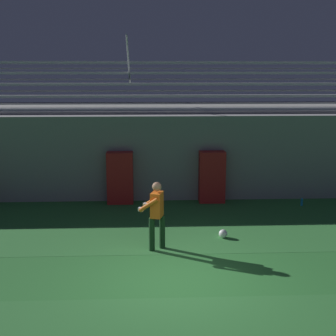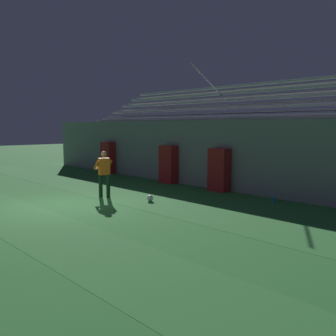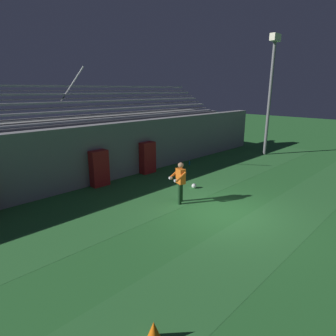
{
  "view_description": "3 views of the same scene",
  "coord_description": "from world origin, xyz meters",
  "px_view_note": "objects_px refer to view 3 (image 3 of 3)",
  "views": [
    {
      "loc": [
        -0.59,
        -8.82,
        4.22
      ],
      "look_at": [
        -0.06,
        3.28,
        1.71
      ],
      "focal_mm": 50.0,
      "sensor_mm": 36.0,
      "label": 1
    },
    {
      "loc": [
        11.55,
        -5.81,
        2.58
      ],
      "look_at": [
        1.48,
        3.25,
        1.11
      ],
      "focal_mm": 42.0,
      "sensor_mm": 36.0,
      "label": 2
    },
    {
      "loc": [
        -8.17,
        -5.16,
        4.38
      ],
      "look_at": [
        -0.15,
        2.77,
        1.22
      ],
      "focal_mm": 30.0,
      "sensor_mm": 36.0,
      "label": 3
    }
  ],
  "objects_px": {
    "floodlight_pole": "(271,81)",
    "traffic_cone": "(154,332)",
    "padding_pillar_gate_left": "(99,168)",
    "goalkeeper": "(180,180)",
    "soccer_ball": "(194,186)",
    "water_bottle": "(189,163)",
    "padding_pillar_gate_right": "(148,158)"
  },
  "relations": [
    {
      "from": "padding_pillar_gate_left",
      "to": "floodlight_pole",
      "type": "bearing_deg",
      "value": -11.7
    },
    {
      "from": "floodlight_pole",
      "to": "traffic_cone",
      "type": "height_order",
      "value": "floodlight_pole"
    },
    {
      "from": "padding_pillar_gate_left",
      "to": "traffic_cone",
      "type": "xyz_separation_m",
      "value": [
        -3.99,
        -8.09,
        -0.63
      ]
    },
    {
      "from": "padding_pillar_gate_left",
      "to": "water_bottle",
      "type": "height_order",
      "value": "padding_pillar_gate_left"
    },
    {
      "from": "padding_pillar_gate_right",
      "to": "traffic_cone",
      "type": "bearing_deg",
      "value": -130.75
    },
    {
      "from": "goalkeeper",
      "to": "soccer_ball",
      "type": "distance_m",
      "value": 2.06
    },
    {
      "from": "soccer_ball",
      "to": "water_bottle",
      "type": "bearing_deg",
      "value": 43.36
    },
    {
      "from": "soccer_ball",
      "to": "traffic_cone",
      "type": "relative_size",
      "value": 0.52
    },
    {
      "from": "traffic_cone",
      "to": "padding_pillar_gate_left",
      "type": "bearing_deg",
      "value": 63.78
    },
    {
      "from": "floodlight_pole",
      "to": "padding_pillar_gate_left",
      "type": "bearing_deg",
      "value": 168.3
    },
    {
      "from": "goalkeeper",
      "to": "water_bottle",
      "type": "xyz_separation_m",
      "value": [
        4.72,
        3.53,
        -0.83
      ]
    },
    {
      "from": "traffic_cone",
      "to": "goalkeeper",
      "type": "bearing_deg",
      "value": 38.19
    },
    {
      "from": "padding_pillar_gate_right",
      "to": "soccer_ball",
      "type": "xyz_separation_m",
      "value": [
        -0.16,
        -3.39,
        -0.73
      ]
    },
    {
      "from": "padding_pillar_gate_right",
      "to": "water_bottle",
      "type": "distance_m",
      "value": 2.97
    },
    {
      "from": "padding_pillar_gate_right",
      "to": "traffic_cone",
      "type": "relative_size",
      "value": 4.01
    },
    {
      "from": "padding_pillar_gate_left",
      "to": "floodlight_pole",
      "type": "xyz_separation_m",
      "value": [
        11.7,
        -2.42,
        4.09
      ]
    },
    {
      "from": "padding_pillar_gate_right",
      "to": "soccer_ball",
      "type": "distance_m",
      "value": 3.47
    },
    {
      "from": "padding_pillar_gate_left",
      "to": "goalkeeper",
      "type": "bearing_deg",
      "value": -75.09
    },
    {
      "from": "padding_pillar_gate_left",
      "to": "soccer_ball",
      "type": "distance_m",
      "value": 4.47
    },
    {
      "from": "goalkeeper",
      "to": "padding_pillar_gate_right",
      "type": "bearing_deg",
      "value": 65.18
    },
    {
      "from": "traffic_cone",
      "to": "water_bottle",
      "type": "distance_m",
      "value": 12.36
    },
    {
      "from": "traffic_cone",
      "to": "floodlight_pole",
      "type": "bearing_deg",
      "value": 19.87
    },
    {
      "from": "goalkeeper",
      "to": "water_bottle",
      "type": "bearing_deg",
      "value": 36.79
    },
    {
      "from": "floodlight_pole",
      "to": "traffic_cone",
      "type": "bearing_deg",
      "value": -160.13
    },
    {
      "from": "padding_pillar_gate_left",
      "to": "traffic_cone",
      "type": "relative_size",
      "value": 4.01
    },
    {
      "from": "traffic_cone",
      "to": "padding_pillar_gate_right",
      "type": "bearing_deg",
      "value": 49.25
    },
    {
      "from": "padding_pillar_gate_left",
      "to": "goalkeeper",
      "type": "height_order",
      "value": "padding_pillar_gate_left"
    },
    {
      "from": "padding_pillar_gate_left",
      "to": "goalkeeper",
      "type": "relative_size",
      "value": 1.01
    },
    {
      "from": "soccer_ball",
      "to": "water_bottle",
      "type": "distance_m",
      "value": 4.11
    },
    {
      "from": "soccer_ball",
      "to": "water_bottle",
      "type": "relative_size",
      "value": 0.92
    },
    {
      "from": "traffic_cone",
      "to": "soccer_ball",
      "type": "bearing_deg",
      "value": 34.63
    },
    {
      "from": "padding_pillar_gate_left",
      "to": "soccer_ball",
      "type": "xyz_separation_m",
      "value": [
        2.83,
        -3.39,
        -0.73
      ]
    }
  ]
}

